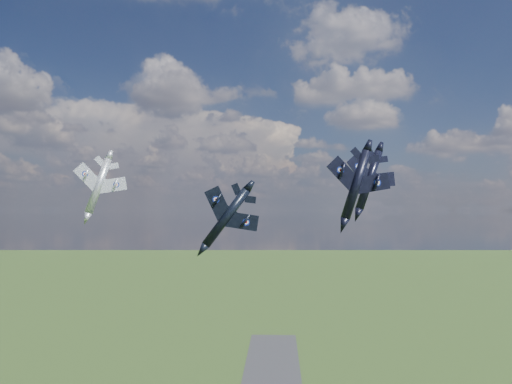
# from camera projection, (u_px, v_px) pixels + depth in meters

# --- Properties ---
(jet_lead_navy) EXTENTS (11.64, 16.54, 9.76)m
(jet_lead_navy) POSITION_uv_depth(u_px,v_px,m) (226.00, 217.00, 86.80)
(jet_lead_navy) COLOR black
(jet_right_navy) EXTENTS (11.19, 14.07, 5.49)m
(jet_right_navy) POSITION_uv_depth(u_px,v_px,m) (356.00, 185.00, 65.66)
(jet_right_navy) COLOR black
(jet_high_navy) EXTENTS (17.52, 19.83, 7.51)m
(jet_high_navy) POSITION_uv_depth(u_px,v_px,m) (369.00, 180.00, 94.69)
(jet_high_navy) COLOR black
(jet_left_silver) EXTENTS (16.10, 18.02, 6.31)m
(jet_left_silver) POSITION_uv_depth(u_px,v_px,m) (98.00, 186.00, 93.31)
(jet_left_silver) COLOR #AFB3BB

